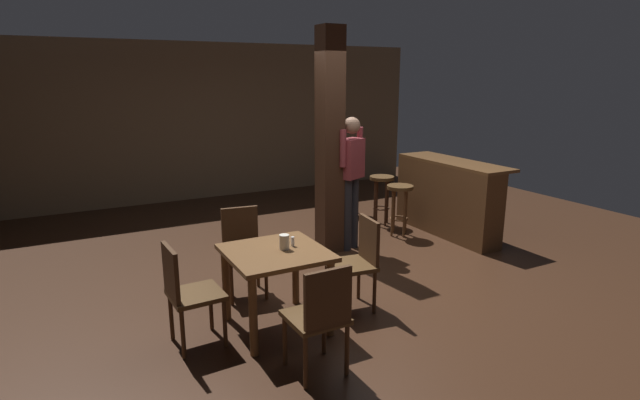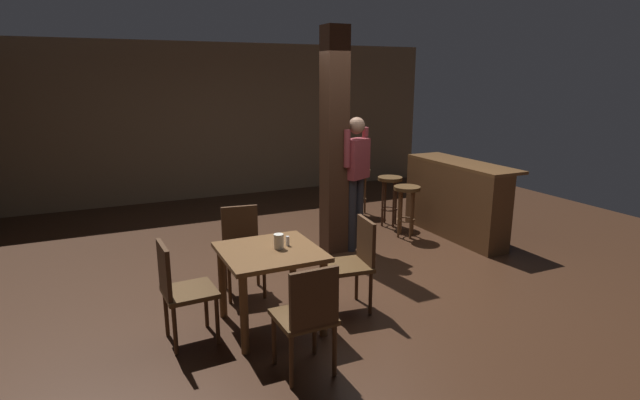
% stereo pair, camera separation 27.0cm
% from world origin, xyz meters
% --- Properties ---
extents(ground_plane, '(10.80, 10.80, 0.00)m').
position_xyz_m(ground_plane, '(0.00, 0.00, 0.00)').
color(ground_plane, '#382114').
extents(wall_back, '(8.00, 0.10, 2.80)m').
position_xyz_m(wall_back, '(0.00, 4.50, 1.40)').
color(wall_back, '#756047').
rests_on(wall_back, ground_plane).
extents(pillar, '(0.28, 0.28, 2.80)m').
position_xyz_m(pillar, '(0.27, 0.84, 1.40)').
color(pillar, '#382114').
rests_on(pillar, ground_plane).
extents(dining_table, '(0.85, 0.85, 0.73)m').
position_xyz_m(dining_table, '(-1.15, -0.73, 0.59)').
color(dining_table, brown).
rests_on(dining_table, ground_plane).
extents(chair_south, '(0.43, 0.43, 0.89)m').
position_xyz_m(chair_south, '(-1.16, -1.59, 0.51)').
color(chair_south, '#4C3319').
rests_on(chair_south, ground_plane).
extents(chair_east, '(0.47, 0.47, 0.89)m').
position_xyz_m(chair_east, '(-0.30, -0.75, 0.51)').
color(chair_east, '#4C3319').
rests_on(chair_east, ground_plane).
extents(chair_west, '(0.44, 0.44, 0.89)m').
position_xyz_m(chair_west, '(-1.93, -0.70, 0.51)').
color(chair_west, '#4C3319').
rests_on(chair_west, ground_plane).
extents(chair_north, '(0.47, 0.47, 0.89)m').
position_xyz_m(chair_north, '(-1.17, 0.10, 0.51)').
color(chair_north, '#4C3319').
rests_on(chair_north, ground_plane).
extents(napkin_cup, '(0.09, 0.09, 0.13)m').
position_xyz_m(napkin_cup, '(-1.07, -0.74, 0.80)').
color(napkin_cup, silver).
rests_on(napkin_cup, dining_table).
extents(salt_shaker, '(0.03, 0.03, 0.09)m').
position_xyz_m(salt_shaker, '(-0.97, -0.70, 0.77)').
color(salt_shaker, silver).
rests_on(salt_shaker, dining_table).
extents(standing_person, '(0.46, 0.33, 1.72)m').
position_xyz_m(standing_person, '(0.54, 0.77, 1.00)').
color(standing_person, maroon).
rests_on(standing_person, ground_plane).
extents(bar_counter, '(0.56, 1.81, 1.06)m').
position_xyz_m(bar_counter, '(2.07, 0.66, 0.54)').
color(bar_counter, brown).
rests_on(bar_counter, ground_plane).
extents(bar_stool_near, '(0.37, 0.37, 0.73)m').
position_xyz_m(bar_stool_near, '(1.45, 0.93, 0.55)').
color(bar_stool_near, '#4C3319').
rests_on(bar_stool_near, ground_plane).
extents(bar_stool_mid, '(0.37, 0.37, 0.75)m').
position_xyz_m(bar_stool_mid, '(1.53, 1.50, 0.57)').
color(bar_stool_mid, '#4C3319').
rests_on(bar_stool_mid, ground_plane).
extents(bar_stool_far, '(0.36, 0.36, 0.74)m').
position_xyz_m(bar_stool_far, '(1.43, 2.25, 0.56)').
color(bar_stool_far, '#4C3319').
rests_on(bar_stool_far, ground_plane).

